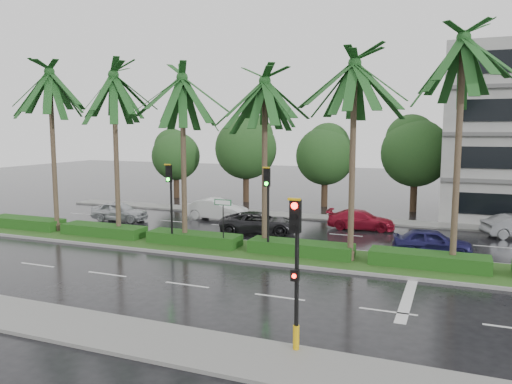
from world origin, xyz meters
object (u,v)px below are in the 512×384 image
at_px(signal_near, 296,268).
at_px(car_white, 217,209).
at_px(car_silver, 120,211).
at_px(car_red, 361,220).
at_px(signal_median_left, 170,192).
at_px(car_blue, 432,242).
at_px(street_sign, 223,212).
at_px(car_darkgrey, 259,223).

height_order(signal_near, car_white, signal_near).
height_order(signal_near, car_silver, signal_near).
height_order(car_white, car_red, car_white).
bearing_deg(signal_median_left, car_blue, 15.89).
height_order(signal_near, street_sign, signal_near).
bearing_deg(car_white, car_silver, 119.64).
distance_m(street_sign, car_blue, 10.70).
bearing_deg(street_sign, car_blue, 19.39).
bearing_deg(car_silver, street_sign, -121.92).
height_order(car_white, car_blue, car_white).
xyz_separation_m(car_red, car_blue, (4.50, -5.11, 0.05)).
xyz_separation_m(signal_near, car_white, (-11.50, 18.13, -1.77)).
distance_m(signal_near, car_blue, 13.85).
bearing_deg(car_red, signal_near, -179.29).
bearing_deg(car_white, signal_median_left, -166.52).
xyz_separation_m(signal_near, street_sign, (-7.00, 9.87, -0.38)).
relative_size(car_silver, car_white, 0.89).
bearing_deg(car_silver, car_blue, -100.10).
bearing_deg(car_darkgrey, car_white, 38.61).
height_order(car_silver, car_red, car_silver).
height_order(car_darkgrey, car_red, car_darkgrey).
bearing_deg(street_sign, signal_near, -54.66).
bearing_deg(signal_median_left, car_silver, 143.81).
distance_m(street_sign, car_silver, 11.85).
relative_size(signal_near, car_blue, 1.13).
distance_m(car_silver, car_darkgrey, 10.51).
bearing_deg(signal_median_left, car_darkgrey, 59.84).
bearing_deg(street_sign, car_red, 57.50).
bearing_deg(car_silver, signal_near, -136.05).
xyz_separation_m(signal_near, car_blue, (3.00, 13.39, -1.85)).
height_order(signal_median_left, car_red, signal_median_left).
bearing_deg(car_red, street_sign, 143.58).
bearing_deg(car_silver, car_red, -83.37).
bearing_deg(car_darkgrey, car_red, -71.72).
bearing_deg(car_silver, car_darkgrey, -96.89).
distance_m(signal_near, car_silver, 23.24).
bearing_deg(street_sign, car_white, 118.58).
bearing_deg(street_sign, car_darkgrey, 90.00).
xyz_separation_m(signal_median_left, street_sign, (3.00, 0.18, -0.87)).
bearing_deg(street_sign, signal_median_left, -176.53).
relative_size(car_white, car_blue, 1.15).
relative_size(car_darkgrey, car_blue, 1.23).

